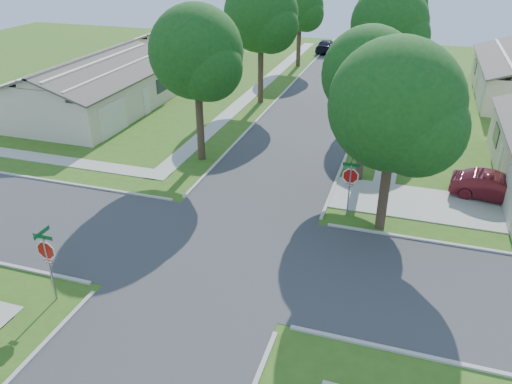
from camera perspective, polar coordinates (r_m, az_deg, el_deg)
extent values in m
plane|color=#355B19|center=(21.53, -4.11, -6.88)|extent=(100.00, 100.00, 0.00)
cube|color=#333335|center=(21.52, -4.11, -6.87)|extent=(7.00, 100.00, 0.02)
cube|color=#9E9B91|center=(44.13, 16.29, 10.43)|extent=(1.20, 40.00, 0.04)
cube|color=#9E9B91|center=(45.98, 0.70, 12.17)|extent=(1.20, 40.00, 0.04)
cube|color=#9E9B91|center=(26.47, 17.94, -1.18)|extent=(8.80, 3.60, 0.05)
cube|color=gray|center=(19.66, -22.47, -8.14)|extent=(0.06, 0.06, 2.70)
cylinder|color=white|center=(19.24, -22.89, -6.19)|extent=(1.05, 0.02, 1.05)
cylinder|color=#B8100C|center=(19.24, -22.89, -6.19)|extent=(0.90, 0.03, 0.90)
cube|color=#B8100C|center=(19.48, -22.64, -7.35)|extent=(0.34, 0.03, 0.12)
cube|color=white|center=(19.48, -22.64, -7.35)|extent=(0.30, 0.03, 0.08)
cube|color=#0C5426|center=(18.95, -23.20, -4.75)|extent=(0.80, 0.02, 0.16)
cube|color=#0C5426|center=(18.86, -23.30, -4.28)|extent=(0.02, 0.80, 0.16)
cube|color=gray|center=(23.81, 10.58, 0.06)|extent=(0.06, 0.06, 2.70)
cylinder|color=white|center=(23.46, 10.75, 1.80)|extent=(1.05, 0.02, 1.05)
cylinder|color=#B8100C|center=(23.46, 10.75, 1.80)|extent=(0.90, 0.03, 0.90)
cube|color=#B8100C|center=(23.66, 10.65, 0.77)|extent=(0.34, 0.03, 0.12)
cube|color=white|center=(23.66, 10.65, 0.77)|extent=(0.30, 0.03, 0.08)
cube|color=#0C5426|center=(23.22, 10.87, 3.06)|extent=(0.80, 0.02, 0.16)
cube|color=#0C5426|center=(23.15, 10.91, 3.47)|extent=(0.02, 0.80, 0.16)
cylinder|color=#38281C|center=(27.46, 11.98, 5.15)|extent=(0.44, 0.44, 3.95)
sphere|color=#114415|center=(26.27, 12.82, 13.05)|extent=(4.80, 4.80, 4.80)
sphere|color=#114415|center=(25.90, 14.44, 11.29)|extent=(3.46, 3.46, 3.46)
sphere|color=#114415|center=(27.03, 11.31, 12.54)|extent=(3.26, 3.26, 3.26)
cylinder|color=#38281C|center=(38.79, 14.21, 11.72)|extent=(0.44, 0.44, 4.30)
sphere|color=#114415|center=(37.91, 14.99, 18.07)|extent=(5.40, 5.40, 5.40)
sphere|color=#114415|center=(37.44, 16.29, 16.75)|extent=(3.89, 3.89, 3.89)
sphere|color=#114415|center=(38.71, 13.72, 17.57)|extent=(3.67, 3.67, 3.67)
cylinder|color=#38281C|center=(51.46, 15.50, 15.26)|extent=(0.44, 0.44, 4.20)
sphere|color=#114415|center=(50.82, 16.11, 19.79)|extent=(5.00, 5.00, 5.00)
sphere|color=#114415|center=(50.37, 17.02, 18.89)|extent=(3.60, 3.60, 3.60)
sphere|color=#114415|center=(51.54, 15.20, 19.42)|extent=(3.40, 3.40, 3.40)
cylinder|color=#38281C|center=(29.66, -6.40, 7.58)|extent=(0.44, 0.44, 4.25)
sphere|color=#114415|center=(28.51, -6.86, 15.63)|extent=(5.20, 5.20, 5.20)
sphere|color=#114415|center=(27.83, -5.46, 14.03)|extent=(3.74, 3.74, 3.74)
sphere|color=#114415|center=(29.52, -7.71, 14.95)|extent=(3.54, 3.54, 3.54)
cylinder|color=#38281C|center=(40.40, 0.53, 13.25)|extent=(0.44, 0.44, 4.44)
sphere|color=#114415|center=(39.54, 0.56, 19.64)|extent=(5.60, 5.60, 5.60)
sphere|color=#114415|center=(38.83, 1.76, 18.45)|extent=(4.03, 4.03, 4.03)
sphere|color=#114415|center=(40.53, -0.33, 19.04)|extent=(3.81, 3.81, 3.81)
cylinder|color=#38281C|center=(52.72, 4.89, 16.22)|extent=(0.44, 0.44, 3.90)
sphere|color=#114415|center=(52.13, 5.06, 20.30)|extent=(4.60, 4.60, 4.60)
sphere|color=#114415|center=(51.58, 5.83, 19.54)|extent=(3.31, 3.31, 3.31)
sphere|color=#114415|center=(52.90, 4.42, 19.92)|extent=(3.13, 3.13, 3.13)
cylinder|color=#38281C|center=(23.08, 14.41, -0.11)|extent=(0.44, 0.44, 3.54)
sphere|color=#114415|center=(21.56, 15.67, 9.57)|extent=(5.60, 5.60, 5.60)
sphere|color=#114415|center=(21.24, 17.98, 6.98)|extent=(4.03, 4.03, 4.03)
sphere|color=#114415|center=(22.43, 13.46, 9.01)|extent=(3.81, 3.81, 3.81)
cube|color=silver|center=(26.48, 27.02, -0.35)|extent=(0.06, 3.20, 2.20)
cube|color=silver|center=(30.63, 26.01, 3.27)|extent=(0.06, 0.90, 2.00)
cube|color=#1E2633|center=(32.85, 25.76, 5.90)|extent=(0.06, 1.80, 1.10)
cube|color=#4C4741|center=(46.80, 26.98, 13.90)|extent=(4.42, 13.60, 1.56)
cube|color=silver|center=(43.27, 24.26, 10.30)|extent=(0.06, 3.20, 2.20)
cube|color=silver|center=(47.68, 23.84, 11.67)|extent=(0.06, 0.90, 2.00)
cube|color=#1E2633|center=(50.08, 23.77, 13.00)|extent=(0.06, 1.80, 1.10)
cube|color=beige|center=(40.31, -17.98, 10.70)|extent=(8.00, 13.00, 2.80)
cube|color=#4C4741|center=(38.70, -15.91, 13.48)|extent=(4.42, 13.60, 1.56)
cube|color=#4C4741|center=(40.99, -20.76, 13.51)|extent=(4.42, 13.60, 1.56)
cube|color=silver|center=(35.12, -15.97, 8.09)|extent=(0.06, 3.20, 2.20)
cube|color=silver|center=(38.82, -12.37, 10.16)|extent=(0.06, 0.90, 2.00)
cube|color=#1E2633|center=(40.84, -10.67, 11.98)|extent=(0.06, 1.80, 1.10)
cube|color=beige|center=(54.61, -7.72, 15.87)|extent=(8.00, 13.00, 2.80)
cube|color=#4C4741|center=(53.43, -5.82, 17.96)|extent=(4.42, 13.60, 1.56)
cube|color=#4C4741|center=(55.12, -9.85, 18.00)|extent=(4.42, 13.60, 1.56)
cube|color=silver|center=(49.58, -5.26, 14.48)|extent=(0.06, 3.20, 2.20)
cube|color=silver|center=(53.73, -3.35, 15.44)|extent=(0.06, 0.90, 2.00)
cube|color=#1E2633|center=(56.00, -2.38, 16.53)|extent=(0.06, 1.80, 1.10)
imported|color=#490F15|center=(27.99, 25.53, 0.49)|extent=(4.31, 2.01, 1.37)
imported|color=black|center=(37.77, 11.45, 9.27)|extent=(1.93, 4.13, 1.37)
imported|color=black|center=(60.14, 8.06, 16.21)|extent=(1.97, 4.73, 1.36)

